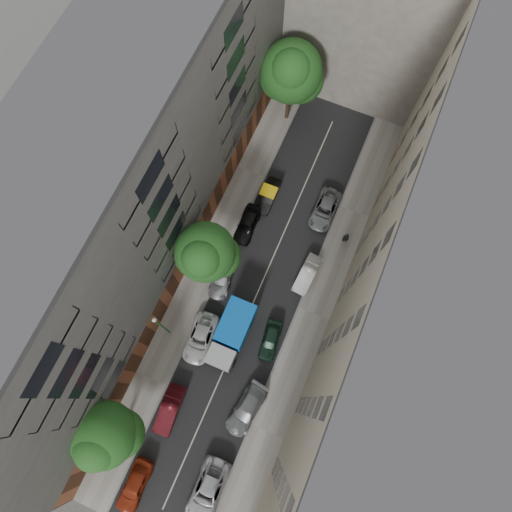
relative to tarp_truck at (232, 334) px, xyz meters
The scene contains 23 objects.
ground 5.07m from the tarp_truck, 83.91° to the left, with size 120.00×120.00×0.00m, color #4C4C49.
road_surface 5.06m from the tarp_truck, 83.91° to the left, with size 8.00×44.00×0.02m, color black.
sidewalk_left 7.08m from the tarp_truck, 136.10° to the left, with size 3.00×44.00×0.15m, color gray.
sidewalk_right 7.83m from the tarp_truck, 38.60° to the left, with size 3.00×44.00×0.15m, color gray.
building_left 14.30m from the tarp_truck, 155.41° to the left, with size 8.00×44.00×20.00m, color #494744.
building_right 15.07m from the tarp_truck, 22.63° to the left, with size 8.00×44.00×20.00m, color #B4A48C.
tarp_truck is the anchor object (origin of this frame).
car_left_0 14.41m from the tarp_truck, 99.15° to the right, with size 1.72×4.27×1.45m, color maroon.
car_left_1 8.22m from the tarp_truck, 106.24° to the right, with size 1.49×4.26×1.40m, color #4B0F15.
car_left_2 2.94m from the tarp_truck, 150.95° to the right, with size 2.20×4.77×1.33m, color silver.
car_left_3 5.61m from the tarp_truck, 123.87° to the left, with size 1.83×4.51×1.31m, color #B9B8BD.
car_left_4 10.66m from the tarp_truck, 106.28° to the left, with size 1.70×4.22×1.44m, color black.
car_left_5 14.02m from the tarp_truck, 99.41° to the left, with size 1.37×3.93×1.29m, color black.
car_right_0 12.67m from the tarp_truck, 74.81° to the right, with size 2.40×5.21×1.45m, color silver.
car_right_1 6.46m from the tarp_truck, 54.45° to the right, with size 1.95×4.80×1.39m, color slate.
car_right_2 3.56m from the tarp_truck, 16.03° to the left, with size 1.52×3.78×1.29m, color #142F20.
car_right_3 8.93m from the tarp_truck, 62.44° to the left, with size 1.38×3.97×1.31m, color silver.
car_right_4 15.00m from the tarp_truck, 77.22° to the left, with size 2.17×4.71×1.31m, color slate.
tree_near 12.74m from the tarp_truck, 114.91° to the right, with size 5.25×4.98×7.86m.
tree_mid 7.72m from the tarp_truck, 131.70° to the left, with size 5.28×5.00×9.22m.
tree_far 23.95m from the tarp_truck, 99.95° to the left, with size 5.90×5.72×10.08m.
lamp_post 6.30m from the tarp_truck, 159.73° to the right, with size 0.36×0.36×6.88m.
pedestrian 13.93m from the tarp_truck, 63.80° to the left, with size 0.64×0.42×1.75m, color black.
Camera 1 is at (3.61, -9.01, 41.40)m, focal length 32.00 mm.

